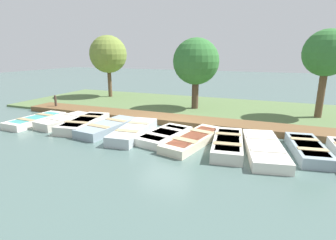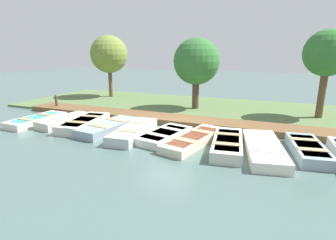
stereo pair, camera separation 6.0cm
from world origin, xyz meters
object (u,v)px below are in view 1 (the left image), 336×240
Objects in this scene: rowboat_0 at (36,120)px; mooring_post_near at (56,103)px; rowboat_7 at (228,144)px; rowboat_6 at (194,139)px; rowboat_1 at (65,121)px; park_tree_left at (196,62)px; park_tree_center at (327,54)px; rowboat_5 at (164,135)px; rowboat_2 at (84,123)px; park_tree_far_left at (108,55)px; rowboat_4 at (134,131)px; rowboat_8 at (264,148)px; rowboat_9 at (308,149)px; rowboat_3 at (108,127)px.

rowboat_0 is 3.08m from mooring_post_near.
rowboat_6 is at bearing -104.76° from rowboat_7.
rowboat_1 is 2.92× the size of mooring_post_near.
mooring_post_near is at bearing -151.32° from rowboat_0.
park_tree_left is 6.85m from park_tree_center.
rowboat_2 is at bearing -80.71° from rowboat_5.
mooring_post_near is (-2.57, -8.37, 0.33)m from rowboat_5.
park_tree_far_left reaches higher than rowboat_6.
rowboat_4 is at bearing -51.40° from park_tree_center.
rowboat_8 is at bearing 100.67° from rowboat_6.
park_tree_far_left is (-7.51, -3.53, 3.13)m from rowboat_2.
rowboat_6 is at bearing -93.38° from rowboat_9.
park_tree_center reaches higher than rowboat_5.
rowboat_2 is 0.75× the size of park_tree_left.
rowboat_0 is at bearing -95.22° from rowboat_4.
park_tree_far_left is at bearing -134.64° from rowboat_7.
rowboat_5 is (0.17, 4.29, -0.05)m from rowboat_2.
mooring_post_near reaches higher than rowboat_1.
rowboat_1 reaches higher than rowboat_6.
rowboat_1 is 4.14m from rowboat_4.
rowboat_0 is 0.81× the size of rowboat_8.
rowboat_0 is 1.02× the size of rowboat_9.
park_tree_far_left is (-5.11, 0.55, 2.86)m from mooring_post_near.
rowboat_0 is at bearing -64.81° from park_tree_center.
rowboat_0 reaches higher than rowboat_5.
rowboat_2 is 1.02× the size of rowboat_7.
rowboat_1 is 5.54m from rowboat_5.
rowboat_7 is (0.28, 5.50, 0.01)m from rowboat_3.
rowboat_5 is at bearing 96.02° from rowboat_1.
rowboat_7 is (0.02, 9.68, 0.04)m from rowboat_0.
rowboat_8 is 14.47m from park_tree_far_left.
rowboat_8 is 12.60m from mooring_post_near.
park_tree_center is (-6.27, 2.49, 3.26)m from rowboat_8.
rowboat_6 is at bearing 96.12° from rowboat_1.
mooring_post_near is (-2.61, -9.66, 0.33)m from rowboat_6.
rowboat_3 is (0.15, 2.69, -0.00)m from rowboat_1.
rowboat_1 is at bearing 107.60° from rowboat_0.
rowboat_8 is (0.13, 3.94, 0.02)m from rowboat_5.
park_tree_center is (-5.97, 10.72, 3.23)m from rowboat_2.
rowboat_4 is (0.33, 4.13, 0.01)m from rowboat_1.
rowboat_5 is (0.22, 5.53, -0.04)m from rowboat_1.
rowboat_4 is 0.91× the size of rowboat_8.
rowboat_7 is at bearing -30.71° from park_tree_center.
park_tree_far_left is at bearing -154.68° from rowboat_1.
rowboat_2 is at bearing -34.24° from park_tree_left.
rowboat_6 is 0.99× the size of rowboat_8.
rowboat_0 is at bearing -96.23° from rowboat_9.
rowboat_4 is at bearing 39.45° from park_tree_far_left.
rowboat_3 is at bearing -56.79° from park_tree_center.
rowboat_2 is 0.70× the size of park_tree_center.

